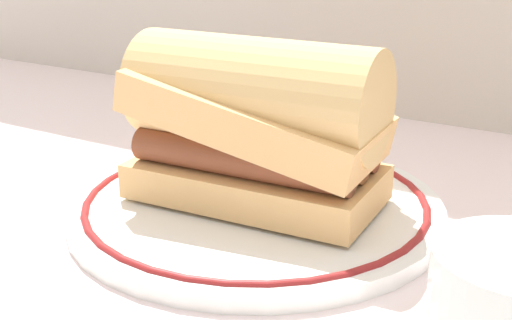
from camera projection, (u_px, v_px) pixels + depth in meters
name	position (u px, v px, depth m)	size (l,w,h in m)	color
ground_plane	(216.00, 229.00, 0.52)	(1.50, 1.50, 0.00)	silver
plate	(256.00, 206.00, 0.54)	(0.28, 0.28, 0.01)	white
sausage_sandwich	(256.00, 121.00, 0.52)	(0.19, 0.11, 0.12)	#E3B06D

